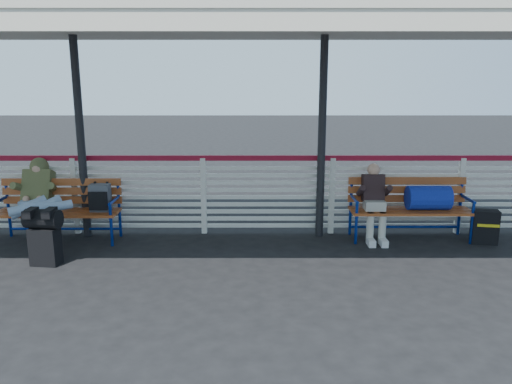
{
  "coord_description": "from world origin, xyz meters",
  "views": [
    {
      "loc": [
        0.81,
        -5.68,
        2.35
      ],
      "look_at": [
        0.82,
        1.0,
        0.86
      ],
      "focal_mm": 35.0,
      "sensor_mm": 36.0,
      "label": 1
    }
  ],
  "objects_px": {
    "luggage_stack": "(44,235)",
    "bench_right": "(420,200)",
    "companion_person": "(374,201)",
    "suitcase_side": "(485,227)",
    "traveler_man": "(38,202)",
    "bench_left": "(69,203)"
  },
  "relations": [
    {
      "from": "bench_right",
      "to": "companion_person",
      "type": "distance_m",
      "value": 0.69
    },
    {
      "from": "luggage_stack",
      "to": "suitcase_side",
      "type": "bearing_deg",
      "value": 15.96
    },
    {
      "from": "bench_left",
      "to": "traveler_man",
      "type": "relative_size",
      "value": 1.1
    },
    {
      "from": "bench_left",
      "to": "suitcase_side",
      "type": "relative_size",
      "value": 3.56
    },
    {
      "from": "luggage_stack",
      "to": "bench_left",
      "type": "height_order",
      "value": "bench_left"
    },
    {
      "from": "traveler_man",
      "to": "suitcase_side",
      "type": "xyz_separation_m",
      "value": [
        6.46,
        0.18,
        -0.42
      ]
    },
    {
      "from": "luggage_stack",
      "to": "suitcase_side",
      "type": "distance_m",
      "value": 6.18
    },
    {
      "from": "bench_left",
      "to": "luggage_stack",
      "type": "bearing_deg",
      "value": -87.5
    },
    {
      "from": "companion_person",
      "to": "suitcase_side",
      "type": "distance_m",
      "value": 1.65
    },
    {
      "from": "traveler_man",
      "to": "companion_person",
      "type": "distance_m",
      "value": 4.88
    },
    {
      "from": "companion_person",
      "to": "suitcase_side",
      "type": "height_order",
      "value": "companion_person"
    },
    {
      "from": "suitcase_side",
      "to": "companion_person",
      "type": "bearing_deg",
      "value": -176.75
    },
    {
      "from": "luggage_stack",
      "to": "bench_right",
      "type": "xyz_separation_m",
      "value": [
        5.21,
        1.09,
        0.2
      ]
    },
    {
      "from": "bench_left",
      "to": "companion_person",
      "type": "height_order",
      "value": "companion_person"
    },
    {
      "from": "companion_person",
      "to": "suitcase_side",
      "type": "relative_size",
      "value": 2.26
    },
    {
      "from": "traveler_man",
      "to": "companion_person",
      "type": "bearing_deg",
      "value": 4.42
    },
    {
      "from": "luggage_stack",
      "to": "traveler_man",
      "type": "relative_size",
      "value": 0.46
    },
    {
      "from": "luggage_stack",
      "to": "bench_right",
      "type": "distance_m",
      "value": 5.32
    },
    {
      "from": "luggage_stack",
      "to": "companion_person",
      "type": "bearing_deg",
      "value": 21.13
    },
    {
      "from": "luggage_stack",
      "to": "suitcase_side",
      "type": "height_order",
      "value": "luggage_stack"
    },
    {
      "from": "bench_right",
      "to": "traveler_man",
      "type": "bearing_deg",
      "value": -175.8
    },
    {
      "from": "bench_left",
      "to": "bench_right",
      "type": "bearing_deg",
      "value": 0.61
    }
  ]
}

